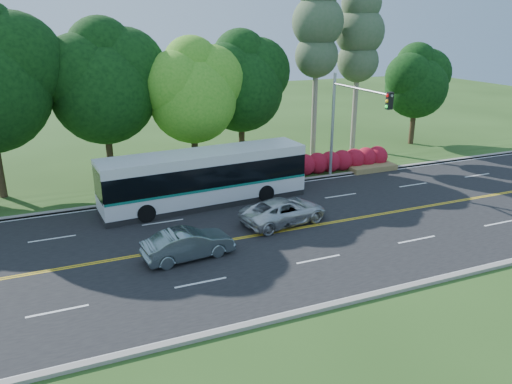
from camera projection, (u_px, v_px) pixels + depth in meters
name	position (u px, v px, depth m)	size (l,w,h in m)	color
ground	(293.00, 229.00, 25.66)	(120.00, 120.00, 0.00)	#264416
road	(293.00, 229.00, 25.65)	(60.00, 14.00, 0.02)	black
curb_north	(243.00, 187.00, 31.87)	(60.00, 0.30, 0.15)	gray
curb_south	(376.00, 295.00, 19.39)	(60.00, 0.30, 0.15)	gray
grass_verge	(233.00, 180.00, 33.49)	(60.00, 4.00, 0.10)	#264416
lane_markings	(292.00, 229.00, 25.61)	(57.60, 13.82, 0.00)	gold
tree_row	(140.00, 77.00, 32.16)	(44.70, 9.10, 13.84)	#302115
bougainvillea_hedge	(333.00, 162.00, 35.15)	(9.50, 2.25, 1.50)	maroon
traffic_signal	(349.00, 113.00, 31.22)	(0.42, 6.10, 7.00)	#999CA2
transit_bus	(205.00, 178.00, 28.69)	(12.11, 3.46, 3.13)	silver
sedan	(188.00, 244.00, 22.34)	(1.43, 4.10, 1.35)	slate
suv	(284.00, 211.00, 26.25)	(2.19, 4.74, 1.32)	silver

